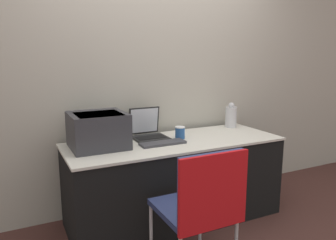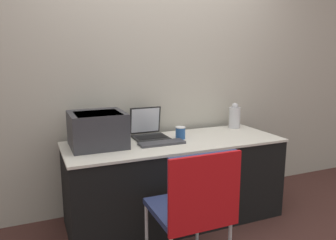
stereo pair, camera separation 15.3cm
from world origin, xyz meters
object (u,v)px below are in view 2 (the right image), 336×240
object	(u,v)px
coffee_cup	(180,133)
chair	(195,201)
printer	(97,128)
metal_pitcher	(235,117)
external_keyboard	(162,143)
laptop_left	(149,131)

from	to	relation	value
coffee_cup	chair	size ratio (longest dim) A/B	0.12
printer	chair	bearing A→B (deg)	-64.00
printer	metal_pitcher	bearing A→B (deg)	6.14
coffee_cup	metal_pitcher	xyz separation A→B (m)	(0.70, 0.19, 0.06)
coffee_cup	external_keyboard	bearing A→B (deg)	-154.34
printer	external_keyboard	size ratio (longest dim) A/B	1.12
metal_pitcher	external_keyboard	bearing A→B (deg)	-162.04
coffee_cup	metal_pitcher	size ratio (longest dim) A/B	0.42
printer	external_keyboard	world-z (taller)	printer
laptop_left	chair	world-z (taller)	laptop_left
external_keyboard	metal_pitcher	world-z (taller)	metal_pitcher
printer	chair	xyz separation A→B (m)	(0.43, -0.88, -0.33)
printer	chair	size ratio (longest dim) A/B	0.49
printer	coffee_cup	world-z (taller)	printer
external_keyboard	coffee_cup	bearing A→B (deg)	25.66
printer	laptop_left	bearing A→B (deg)	13.59
laptop_left	chair	size ratio (longest dim) A/B	0.33
laptop_left	coffee_cup	size ratio (longest dim) A/B	2.72
laptop_left	external_keyboard	world-z (taller)	laptop_left
laptop_left	chair	distance (m)	1.02
laptop_left	coffee_cup	distance (m)	0.29
external_keyboard	chair	xyz separation A→B (m)	(-0.07, -0.73, -0.19)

